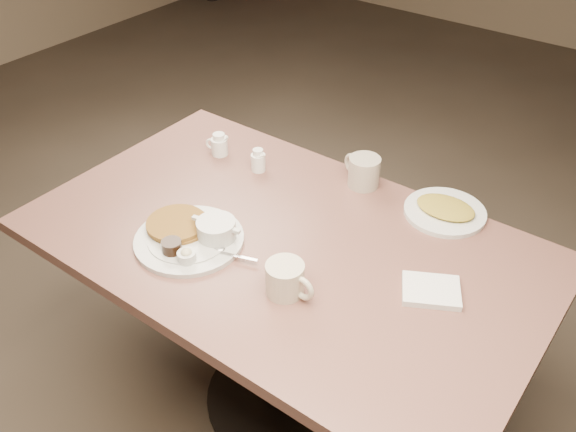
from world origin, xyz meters
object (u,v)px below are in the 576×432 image
Objects in this scene: diner_table at (284,281)px; hash_plate at (445,210)px; main_plate at (192,234)px; coffee_mug_far at (363,171)px; creamer_right at (258,161)px; coffee_mug_near at (286,279)px; creamer_left at (219,145)px.

diner_table is 5.76× the size of hash_plate.
main_plate is 2.61× the size of coffee_mug_far.
diner_table is 3.67× the size of main_plate.
creamer_right is 0.31× the size of hash_plate.
hash_plate is (0.32, 0.39, 0.18)m from diner_table.
coffee_mug_far is 0.35m from creamer_right.
coffee_mug_near is at bearing -79.34° from coffee_mug_far.
coffee_mug_far reaches higher than coffee_mug_near.
creamer_left reaches higher than diner_table.
diner_table is 18.75× the size of creamer_right.
coffee_mug_far is at bearing 84.72° from diner_table.
coffee_mug_far is (-0.10, 0.55, 0.00)m from coffee_mug_near.
main_plate is at bearing -57.45° from creamer_left.
coffee_mug_near is at bearing -1.55° from main_plate.
coffee_mug_far reaches higher than creamer_left.
coffee_mug_near reaches higher than diner_table.
coffee_mug_far is at bearing 66.10° from main_plate.
creamer_left reaches higher than hash_plate.
main_plate is 4.83× the size of creamer_left.
main_plate is 0.42m from creamer_right.
main_plate is 0.77m from hash_plate.
hash_plate is at bearing 2.20° from coffee_mug_far.
diner_table is at bearing -129.60° from hash_plate.
coffee_mug_far reaches higher than creamer_right.
coffee_mug_near is 0.56m from coffee_mug_far.
creamer_right is at bearing 0.20° from creamer_left.
creamer_right reaches higher than diner_table.
creamer_left is at bearing 145.47° from coffee_mug_near.
main_plate is at bearing -133.62° from hash_plate.
main_plate is at bearing -113.90° from coffee_mug_far.
diner_table is 0.33m from main_plate.
diner_table is at bearing -27.46° from creamer_left.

